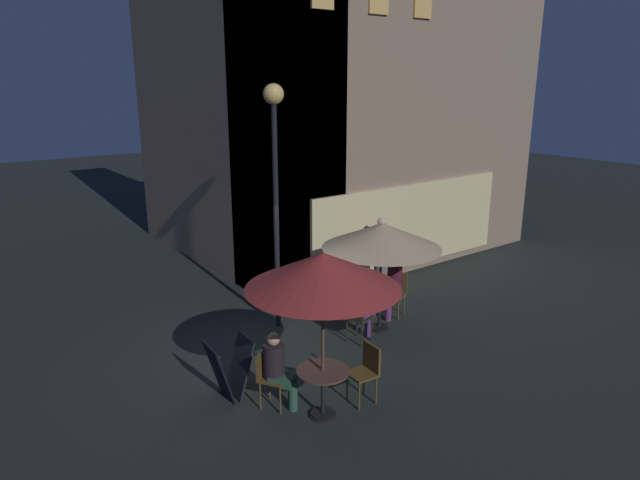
{
  "coord_description": "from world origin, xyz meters",
  "views": [
    {
      "loc": [
        -4.7,
        -8.19,
        4.79
      ],
      "look_at": [
        1.78,
        0.42,
        1.71
      ],
      "focal_mm": 31.62,
      "sensor_mm": 36.0,
      "label": 1
    }
  ],
  "objects_px": {
    "street_lamp_near_corner": "(275,152)",
    "cafe_chair_3": "(357,314)",
    "cafe_table_1": "(380,306)",
    "patio_umbrella_0": "(323,271)",
    "menu_sandwich_board": "(229,369)",
    "patron_seated_2": "(362,306)",
    "patron_seated_1": "(393,285)",
    "patron_standing_4": "(381,255)",
    "cafe_table_0": "(323,382)",
    "cafe_chair_2": "(396,290)",
    "patron_standing_3": "(341,278)",
    "cafe_chair_1": "(367,368)",
    "patron_seated_0": "(277,366)",
    "patio_umbrella_1": "(382,236)",
    "cafe_chair_0": "(269,373)"
  },
  "relations": [
    {
      "from": "street_lamp_near_corner",
      "to": "cafe_chair_3",
      "type": "distance_m",
      "value": 3.38
    },
    {
      "from": "patio_umbrella_0",
      "to": "patron_seated_2",
      "type": "height_order",
      "value": "patio_umbrella_0"
    },
    {
      "from": "street_lamp_near_corner",
      "to": "menu_sandwich_board",
      "type": "relative_size",
      "value": 5.07
    },
    {
      "from": "cafe_chair_3",
      "to": "patron_seated_2",
      "type": "height_order",
      "value": "patron_seated_2"
    },
    {
      "from": "cafe_table_1",
      "to": "cafe_chair_1",
      "type": "height_order",
      "value": "cafe_chair_1"
    },
    {
      "from": "patron_seated_2",
      "to": "cafe_chair_3",
      "type": "bearing_deg",
      "value": 180.0
    },
    {
      "from": "cafe_chair_2",
      "to": "cafe_table_1",
      "type": "bearing_deg",
      "value": 0.0
    },
    {
      "from": "patron_seated_2",
      "to": "patron_standing_4",
      "type": "height_order",
      "value": "patron_standing_4"
    },
    {
      "from": "street_lamp_near_corner",
      "to": "patron_seated_1",
      "type": "relative_size",
      "value": 3.75
    },
    {
      "from": "street_lamp_near_corner",
      "to": "cafe_table_1",
      "type": "height_order",
      "value": "street_lamp_near_corner"
    },
    {
      "from": "patron_standing_3",
      "to": "cafe_chair_2",
      "type": "bearing_deg",
      "value": 111.93
    },
    {
      "from": "patron_seated_0",
      "to": "patron_seated_1",
      "type": "distance_m",
      "value": 4.03
    },
    {
      "from": "cafe_table_0",
      "to": "patio_umbrella_1",
      "type": "relative_size",
      "value": 0.34
    },
    {
      "from": "cafe_table_0",
      "to": "patron_seated_0",
      "type": "bearing_deg",
      "value": 123.18
    },
    {
      "from": "patio_umbrella_0",
      "to": "cafe_chair_0",
      "type": "distance_m",
      "value": 1.92
    },
    {
      "from": "patio_umbrella_0",
      "to": "cafe_chair_1",
      "type": "xyz_separation_m",
      "value": [
        0.79,
        -0.06,
        -1.7
      ]
    },
    {
      "from": "patio_umbrella_1",
      "to": "cafe_chair_2",
      "type": "relative_size",
      "value": 2.54
    },
    {
      "from": "street_lamp_near_corner",
      "to": "patron_seated_2",
      "type": "bearing_deg",
      "value": -58.61
    },
    {
      "from": "patio_umbrella_0",
      "to": "patio_umbrella_1",
      "type": "xyz_separation_m",
      "value": [
        2.73,
        1.74,
        -0.34
      ]
    },
    {
      "from": "cafe_table_1",
      "to": "patron_standing_3",
      "type": "height_order",
      "value": "patron_standing_3"
    },
    {
      "from": "cafe_table_0",
      "to": "patron_standing_3",
      "type": "relative_size",
      "value": 0.46
    },
    {
      "from": "cafe_table_1",
      "to": "patio_umbrella_0",
      "type": "bearing_deg",
      "value": -147.51
    },
    {
      "from": "cafe_chair_2",
      "to": "patron_standing_3",
      "type": "distance_m",
      "value": 1.23
    },
    {
      "from": "patron_standing_4",
      "to": "cafe_chair_1",
      "type": "bearing_deg",
      "value": 102.59
    },
    {
      "from": "cafe_chair_2",
      "to": "menu_sandwich_board",
      "type": "bearing_deg",
      "value": -13.86
    },
    {
      "from": "patron_seated_2",
      "to": "cafe_table_1",
      "type": "bearing_deg",
      "value": 0.0
    },
    {
      "from": "cafe_chair_2",
      "to": "cafe_table_0",
      "type": "bearing_deg",
      "value": 6.55
    },
    {
      "from": "patio_umbrella_1",
      "to": "patron_standing_4",
      "type": "height_order",
      "value": "patio_umbrella_1"
    },
    {
      "from": "street_lamp_near_corner",
      "to": "patron_seated_1",
      "type": "distance_m",
      "value": 3.69
    },
    {
      "from": "cafe_chair_1",
      "to": "patron_seated_1",
      "type": "relative_size",
      "value": 0.73
    },
    {
      "from": "cafe_chair_1",
      "to": "patron_standing_4",
      "type": "relative_size",
      "value": 0.51
    },
    {
      "from": "cafe_chair_3",
      "to": "patron_standing_4",
      "type": "distance_m",
      "value": 2.74
    },
    {
      "from": "cafe_chair_0",
      "to": "patron_seated_0",
      "type": "xyz_separation_m",
      "value": [
        0.08,
        -0.12,
        0.14
      ]
    },
    {
      "from": "cafe_chair_3",
      "to": "patron_standing_3",
      "type": "bearing_deg",
      "value": 50.62
    },
    {
      "from": "street_lamp_near_corner",
      "to": "patron_seated_1",
      "type": "bearing_deg",
      "value": -25.28
    },
    {
      "from": "street_lamp_near_corner",
      "to": "patron_seated_0",
      "type": "bearing_deg",
      "value": -122.96
    },
    {
      "from": "cafe_table_0",
      "to": "cafe_chair_2",
      "type": "height_order",
      "value": "cafe_chair_2"
    },
    {
      "from": "patron_seated_0",
      "to": "cafe_chair_0",
      "type": "bearing_deg",
      "value": -180.0
    },
    {
      "from": "patron_seated_1",
      "to": "patron_standing_4",
      "type": "bearing_deg",
      "value": -146.06
    },
    {
      "from": "patio_umbrella_1",
      "to": "cafe_chair_0",
      "type": "xyz_separation_m",
      "value": [
        -3.2,
        -1.02,
        -1.38
      ]
    },
    {
      "from": "patron_standing_3",
      "to": "patron_standing_4",
      "type": "relative_size",
      "value": 0.95
    },
    {
      "from": "patio_umbrella_1",
      "to": "cafe_chair_1",
      "type": "distance_m",
      "value": 2.98
    },
    {
      "from": "patron_seated_1",
      "to": "patron_standing_4",
      "type": "distance_m",
      "value": 1.4
    },
    {
      "from": "street_lamp_near_corner",
      "to": "cafe_chair_2",
      "type": "xyz_separation_m",
      "value": [
        2.31,
        -0.97,
        -2.95
      ]
    },
    {
      "from": "patron_seated_2",
      "to": "patron_standing_3",
      "type": "distance_m",
      "value": 1.13
    },
    {
      "from": "cafe_chair_2",
      "to": "patron_seated_2",
      "type": "xyz_separation_m",
      "value": [
        -1.41,
        -0.52,
        0.16
      ]
    },
    {
      "from": "patron_standing_3",
      "to": "cafe_table_1",
      "type": "bearing_deg",
      "value": 65.49
    },
    {
      "from": "street_lamp_near_corner",
      "to": "patron_seated_2",
      "type": "xyz_separation_m",
      "value": [
        0.91,
        -1.49,
        -2.79
      ]
    },
    {
      "from": "menu_sandwich_board",
      "to": "cafe_table_1",
      "type": "xyz_separation_m",
      "value": [
        3.56,
        0.44,
        0.01
      ]
    },
    {
      "from": "cafe_table_1",
      "to": "cafe_chair_1",
      "type": "bearing_deg",
      "value": -137.1
    }
  ]
}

